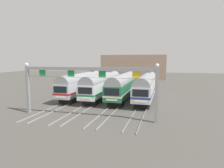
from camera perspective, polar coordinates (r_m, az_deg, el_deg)
ground_plane at (r=38.89m, az=0.36°, el=-3.97°), size 160.00×160.00×0.00m
track_bed at (r=55.28m, az=4.82°, el=-0.62°), size 14.15×70.00×0.15m
commuter_train_stainless at (r=40.51m, az=-8.32°, el=0.25°), size 2.88×18.06×5.05m
commuter_train_white at (r=39.05m, az=-2.63°, el=0.06°), size 2.88×18.06×5.05m
commuter_train_green at (r=37.99m, az=3.44°, el=-0.14°), size 2.88×18.06×4.77m
commuter_train_silver at (r=37.38m, az=9.78°, el=-0.35°), size 2.88×18.06×5.05m
catenary_gantry at (r=25.44m, az=-7.35°, el=1.78°), size 17.88×0.44×6.97m
maintenance_building at (r=79.78m, az=6.34°, el=4.95°), size 24.60×10.00×9.10m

